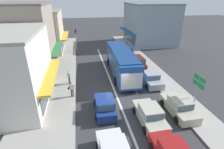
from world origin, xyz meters
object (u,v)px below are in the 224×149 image
at_px(hatchback_queue_gap_filler, 105,106).
at_px(sedan_queue_far_back, 150,115).
at_px(city_bus, 121,60).
at_px(parked_sedan_kerb_front, 179,106).
at_px(directional_road_sign, 198,85).
at_px(parked_wagon_kerb_third, 136,62).
at_px(pedestrian_browsing_midblock, 69,76).
at_px(parked_sedan_kerb_rear, 127,52).
at_px(traffic_light_downstreet, 76,37).
at_px(pedestrian_with_handbag_near, 72,88).
at_px(parked_sedan_kerb_second, 150,78).

relative_size(hatchback_queue_gap_filler, sedan_queue_far_back, 0.89).
distance_m(city_bus, parked_sedan_kerb_front, 9.75).
distance_m(parked_sedan_kerb_front, directional_road_sign, 2.48).
height_order(parked_wagon_kerb_third, pedestrian_browsing_midblock, pedestrian_browsing_midblock).
relative_size(parked_sedan_kerb_rear, traffic_light_downstreet, 1.01).
bearing_deg(sedan_queue_far_back, parked_wagon_kerb_third, 77.36).
relative_size(parked_wagon_kerb_third, pedestrian_browsing_midblock, 2.78).
xyz_separation_m(parked_wagon_kerb_third, directional_road_sign, (1.71, -11.22, 1.96)).
height_order(traffic_light_downstreet, directional_road_sign, traffic_light_downstreet).
relative_size(parked_wagon_kerb_third, pedestrian_with_handbag_near, 2.78).
bearing_deg(directional_road_sign, hatchback_queue_gap_filler, 170.76).
xyz_separation_m(hatchback_queue_gap_filler, sedan_queue_far_back, (3.42, -1.93, -0.05)).
xyz_separation_m(sedan_queue_far_back, parked_sedan_kerb_front, (2.96, 0.66, 0.00)).
bearing_deg(sedan_queue_far_back, parked_sedan_kerb_front, 12.58).
relative_size(parked_sedan_kerb_rear, directional_road_sign, 1.18).
relative_size(parked_sedan_kerb_front, pedestrian_browsing_midblock, 2.58).
bearing_deg(pedestrian_browsing_midblock, directional_road_sign, -33.43).
bearing_deg(hatchback_queue_gap_filler, city_bus, 67.01).
bearing_deg(parked_sedan_kerb_rear, hatchback_queue_gap_filler, -111.95).
bearing_deg(parked_sedan_kerb_second, pedestrian_browsing_midblock, 170.93).
height_order(parked_sedan_kerb_front, pedestrian_with_handbag_near, pedestrian_with_handbag_near).
height_order(parked_sedan_kerb_front, parked_wagon_kerb_third, parked_wagon_kerb_third).
height_order(parked_sedan_kerb_second, parked_sedan_kerb_rear, same).
relative_size(parked_sedan_kerb_second, directional_road_sign, 1.17).
relative_size(hatchback_queue_gap_filler, parked_sedan_kerb_rear, 0.88).
distance_m(parked_sedan_kerb_rear, traffic_light_downstreet, 9.34).
distance_m(parked_wagon_kerb_third, pedestrian_with_handbag_near, 11.33).
xyz_separation_m(parked_sedan_kerb_front, pedestrian_with_handbag_near, (-9.28, 4.32, 0.40)).
xyz_separation_m(hatchback_queue_gap_filler, parked_sedan_kerb_front, (6.38, -1.27, -0.05)).
bearing_deg(traffic_light_downstreet, hatchback_queue_gap_filler, -82.80).
xyz_separation_m(parked_sedan_kerb_rear, pedestrian_browsing_midblock, (-9.42, -9.24, 0.40)).
distance_m(parked_sedan_kerb_front, pedestrian_browsing_midblock, 12.10).
bearing_deg(directional_road_sign, parked_sedan_kerb_rear, 95.67).
relative_size(sedan_queue_far_back, parked_sedan_kerb_second, 1.00).
distance_m(parked_wagon_kerb_third, parked_sedan_kerb_rear, 5.32).
relative_size(city_bus, parked_sedan_kerb_rear, 2.57).
bearing_deg(hatchback_queue_gap_filler, sedan_queue_far_back, -29.35).
xyz_separation_m(traffic_light_downstreet, pedestrian_with_handbag_near, (-0.56, -15.43, -1.79)).
bearing_deg(hatchback_queue_gap_filler, parked_sedan_kerb_second, 36.70).
height_order(sedan_queue_far_back, parked_wagon_kerb_third, parked_wagon_kerb_third).
bearing_deg(pedestrian_browsing_midblock, parked_sedan_kerb_front, -37.11).
bearing_deg(parked_sedan_kerb_second, parked_wagon_kerb_third, 90.03).
height_order(parked_wagon_kerb_third, parked_sedan_kerb_rear, parked_wagon_kerb_third).
bearing_deg(city_bus, parked_sedan_kerb_rear, 69.18).
bearing_deg(pedestrian_browsing_midblock, sedan_queue_far_back, -49.96).
relative_size(hatchback_queue_gap_filler, parked_sedan_kerb_second, 0.89).
height_order(city_bus, parked_sedan_kerb_rear, city_bus).
bearing_deg(traffic_light_downstreet, parked_sedan_kerb_second, -58.85).
relative_size(parked_sedan_kerb_second, pedestrian_with_handbag_near, 2.58).
height_order(parked_wagon_kerb_third, directional_road_sign, directional_road_sign).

